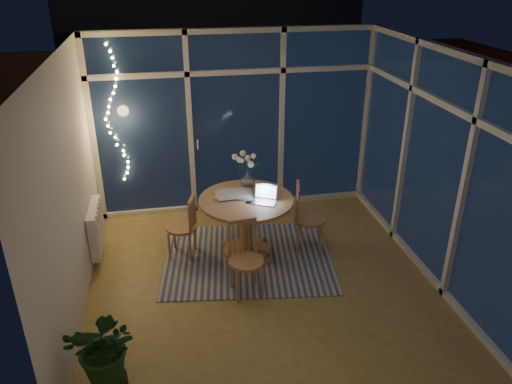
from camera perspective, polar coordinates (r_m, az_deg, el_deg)
The scene contains 25 objects.
floor at distance 5.96m, azimuth 0.87°, elevation -9.95°, with size 4.00×4.00×0.00m, color olive.
ceiling at distance 4.93m, azimuth 1.07°, elevation 15.50°, with size 4.00×4.00×0.00m, color silver.
wall_back at distance 7.16m, azimuth -2.32°, elevation 7.94°, with size 4.00×0.04×2.60m, color silver.
wall_front at distance 3.64m, azimuth 7.48°, elevation -11.12°, with size 4.00×0.04×2.60m, color silver.
wall_left at distance 5.31m, azimuth -20.67°, elevation -0.19°, with size 0.04×4.00×2.60m, color silver.
wall_right at distance 6.02m, azimuth 19.97°, elevation 2.91°, with size 0.04×4.00×2.60m, color silver.
window_wall_back at distance 7.12m, azimuth -2.27°, elevation 7.85°, with size 4.00×0.10×2.60m, color silver.
window_wall_right at distance 6.00m, azimuth 19.64°, elevation 2.89°, with size 0.10×4.00×2.60m, color silver.
radiator at distance 6.49m, azimuth -17.85°, elevation -3.93°, with size 0.10×0.70×0.58m, color white.
fairy_lights at distance 6.94m, azimuth -15.94°, elevation 8.35°, with size 0.24×0.10×1.85m, color #F1C160, non-canonical shape.
garden_patio at distance 10.47m, azimuth -1.98°, elevation 5.86°, with size 12.00×6.00×0.10m, color black.
garden_fence at distance 10.61m, azimuth -5.21°, elevation 11.45°, with size 11.00×0.08×1.80m, color #3E1F16.
neighbour_roof at distance 13.38m, azimuth -5.54°, elevation 19.99°, with size 7.00×3.00×2.20m, color #32363C.
garden_shrubs at distance 8.69m, azimuth -8.87°, elevation 4.94°, with size 0.90×0.90×0.90m, color black.
rug at distance 6.33m, azimuth -0.93°, elevation -7.53°, with size 2.08×1.67×0.01m, color #BDB199.
dining_table at distance 6.21m, azimuth -1.11°, elevation -4.04°, with size 1.15×1.15×0.79m, color #A9714C.
chair_left at distance 6.25m, azimuth -8.55°, elevation -3.89°, with size 0.39×0.39×0.84m, color #A9714C.
chair_right at distance 6.32m, azimuth 6.19°, elevation -2.92°, with size 0.43×0.43×0.93m, color #A9714C.
chair_front at distance 5.50m, azimuth -1.09°, elevation -7.76°, with size 0.41×0.41×0.88m, color #A9714C.
laptop at distance 5.90m, azimuth 0.92°, elevation -0.29°, with size 0.28×0.25×0.21m, color #BAB9BE, non-canonical shape.
flower_vase at distance 6.31m, azimuth -0.99°, elevation 1.51°, with size 0.20×0.20×0.21m, color silver.
bowl at distance 6.16m, azimuth 1.20°, elevation -0.01°, with size 0.15×0.15×0.04m, color white.
newspapers at distance 6.12m, azimuth -2.61°, elevation -0.25°, with size 0.38×0.29×0.02m, color beige.
phone at distance 5.94m, azimuth -0.58°, elevation -1.17°, with size 0.12×0.06×0.01m, color black.
potted_plant at distance 4.61m, azimuth -16.63°, elevation -17.65°, with size 0.54×0.47×0.76m, color #17411A.
Camera 1 is at (-1.00, -4.75, 3.45)m, focal length 35.00 mm.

